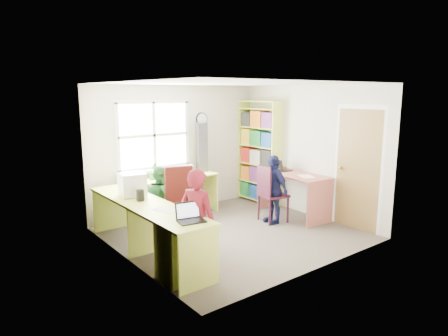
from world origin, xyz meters
The scene contains 19 objects.
room centered at (0.01, 0.10, 1.22)m, with size 3.64×3.44×2.44m.
l_desk centered at (-1.31, -0.28, 0.46)m, with size 2.38×2.95×0.75m.
right_desk centered at (1.50, 0.08, 0.58)m, with size 0.77×1.45×0.80m.
bookshelf centered at (1.65, 1.19, 1.00)m, with size 0.30×1.02×2.10m.
swivel_chair centered at (-0.87, 0.18, 0.50)m, with size 0.68×0.68×1.16m.
wooden_chair centered at (0.89, 0.08, 0.55)m, with size 0.51×0.51×1.01m.
crt_monitor centered at (-1.47, 0.56, 0.93)m, with size 0.39×0.36×0.35m.
laptop_left centered at (-1.43, -0.93, 0.80)m, with size 0.36×0.32×0.22m.
laptop_right centered at (1.50, 0.43, 0.85)m, with size 0.32×0.36×0.22m.
speaker_a centered at (-1.51, 0.24, 0.83)m, with size 0.09×0.09×0.17m.
speaker_b centered at (-1.47, 0.83, 0.84)m, with size 0.10×0.10×0.17m.
cd_tower centered at (0.42, 1.49, 1.22)m, with size 0.23×0.21×0.94m.
game_box centered at (1.49, 0.52, 0.83)m, with size 0.35×0.35×0.06m.
paper_a centered at (-1.44, -0.36, 0.75)m, with size 0.30×0.36×0.00m.
paper_b centered at (1.46, -0.25, 0.80)m, with size 0.34×0.38×0.00m.
potted_plant centered at (-0.69, 1.41, 0.90)m, with size 0.17×0.14×0.31m, color #2E743D.
person_red centered at (-1.25, -0.82, 0.68)m, with size 0.49×0.32×1.35m, color maroon.
person_green centered at (-0.89, 0.76, 0.56)m, with size 0.54×0.42×1.11m, color #327E33.
person_navy centered at (0.91, 0.02, 0.60)m, with size 0.71×0.29×1.21m, color #141840.
Camera 1 is at (-3.91, -4.81, 2.26)m, focal length 32.00 mm.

